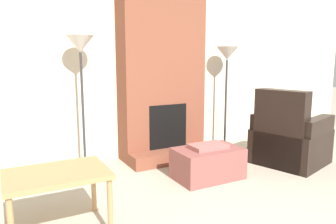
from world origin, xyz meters
name	(u,v)px	position (x,y,z in m)	size (l,w,h in m)	color
wall_back	(155,65)	(0.00, 3.11, 1.30)	(7.90, 0.06, 2.60)	beige
fireplace	(162,69)	(0.00, 2.88, 1.24)	(1.19, 0.65, 2.60)	brown
ottoman	(208,163)	(0.08, 1.86, 0.19)	(0.77, 0.48, 0.41)	#8C4C47
armchair	(288,141)	(1.33, 1.80, 0.32)	(1.03, 1.02, 1.01)	black
side_table	(57,179)	(-1.68, 1.43, 0.45)	(0.79, 0.56, 0.51)	tan
floor_lamp_left	(80,54)	(-1.13, 2.78, 1.45)	(0.33, 0.33, 1.66)	#333333
floor_lamp_right	(227,60)	(1.04, 2.78, 1.36)	(0.33, 0.33, 1.56)	#333333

